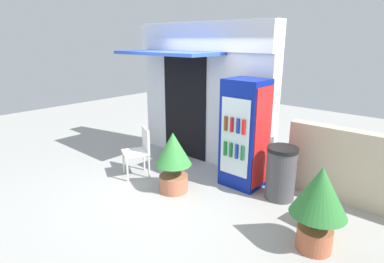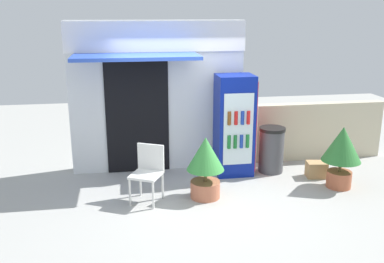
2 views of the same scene
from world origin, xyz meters
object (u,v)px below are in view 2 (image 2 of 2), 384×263
plastic_chair (148,169)px  cardboard_box (316,169)px  trash_bin (271,150)px  drink_cooler (235,125)px  potted_plant_near_shop (205,162)px  potted_plant_curbside (342,150)px

plastic_chair → cardboard_box: size_ratio=2.57×
plastic_chair → trash_bin: plastic_chair is taller
plastic_chair → drink_cooler: bearing=29.7°
plastic_chair → trash_bin: (2.37, 0.91, -0.09)m
plastic_chair → potted_plant_near_shop: size_ratio=0.89×
drink_cooler → cardboard_box: drink_cooler is taller
trash_bin → cardboard_box: 0.89m
potted_plant_near_shop → trash_bin: 1.74m
potted_plant_near_shop → potted_plant_curbside: 2.37m
potted_plant_curbside → trash_bin: potted_plant_curbside is taller
drink_cooler → potted_plant_curbside: (1.63, -0.94, -0.25)m
plastic_chair → potted_plant_curbside: (3.28, -0.00, 0.15)m
drink_cooler → plastic_chair: 1.94m
drink_cooler → trash_bin: 0.87m
potted_plant_curbside → cardboard_box: (-0.18, 0.50, -0.53)m
cardboard_box → plastic_chair: bearing=-170.9°
cardboard_box → drink_cooler: bearing=163.0°
drink_cooler → potted_plant_curbside: drink_cooler is taller
drink_cooler → potted_plant_curbside: size_ratio=1.72×
cardboard_box → trash_bin: bearing=150.7°
potted_plant_near_shop → potted_plant_curbside: potted_plant_curbside is taller
drink_cooler → potted_plant_near_shop: bearing=-126.6°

